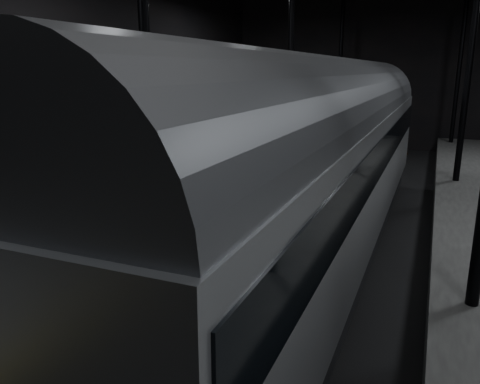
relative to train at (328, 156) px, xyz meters
The scene contains 6 objects.
ground 3.35m from the train, 89.98° to the left, with size 44.00×44.00×0.00m, color black.
platform_left 8.03m from the train, behind, with size 9.00×43.80×1.00m, color #494947.
tactile_strip 4.03m from the train, 167.72° to the left, with size 0.50×43.80×0.01m, color brown.
track 3.28m from the train, 89.98° to the left, with size 2.40×43.00×0.24m.
train is the anchor object (origin of this frame).
woman 4.08m from the train, behind, with size 0.64×0.42×1.75m, color tan.
Camera 1 is at (2.76, -13.85, 5.65)m, focal length 35.00 mm.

